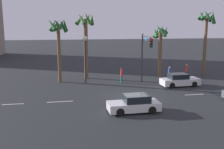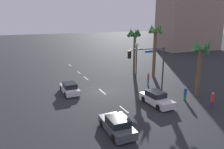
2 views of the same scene
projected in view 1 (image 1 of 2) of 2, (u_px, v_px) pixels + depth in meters
ground_plane at (133, 98)px, 25.69m from camera, size 220.00×220.00×0.00m
lane_stripe_1 at (13, 104)px, 23.62m from camera, size 1.86×0.14×0.01m
lane_stripe_2 at (60, 102)px, 24.39m from camera, size 2.39×0.14×0.01m
lane_stripe_3 at (135, 98)px, 25.71m from camera, size 2.43×0.14×0.01m
lane_stripe_4 at (194, 95)px, 26.88m from camera, size 2.08×0.14×0.01m
car_1 at (134, 104)px, 21.47m from camera, size 4.22×1.90×1.41m
car_2 at (180, 80)px, 30.64m from camera, size 4.49×1.98×1.47m
traffic_signal at (145, 50)px, 30.91m from camera, size 0.82×5.07×5.96m
streetlamp at (85, 50)px, 31.45m from camera, size 0.56×0.56×5.71m
pedestrian_0 at (122, 75)px, 32.30m from camera, size 0.38×0.38×1.88m
pedestrian_1 at (186, 70)px, 35.92m from camera, size 0.52×0.52×1.79m
pedestrian_2 at (169, 73)px, 34.34m from camera, size 0.44×0.44×1.69m
palm_tree_0 at (206, 26)px, 36.72m from camera, size 2.53×2.75×9.11m
palm_tree_1 at (58, 33)px, 31.77m from camera, size 2.72×2.49×7.86m
palm_tree_2 at (86, 33)px, 34.19m from camera, size 2.62×2.64×8.61m
palm_tree_3 at (160, 40)px, 35.72m from camera, size 2.11×2.58×7.13m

